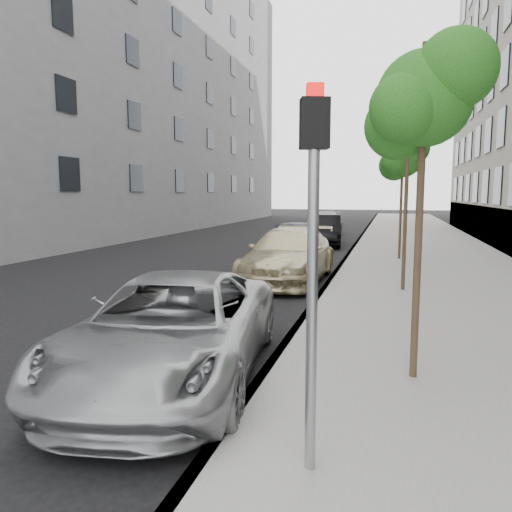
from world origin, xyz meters
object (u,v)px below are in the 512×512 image
at_px(tree_mid, 410,116).
at_px(sedan_blue, 291,239).
at_px(suv, 289,255).
at_px(sedan_rear, 324,224).
at_px(tree_near, 426,99).
at_px(sedan_black, 324,230).
at_px(minivan, 173,329).
at_px(tree_far, 403,157).
at_px(signal_pole, 313,238).

relative_size(tree_mid, sedan_blue, 1.16).
distance_m(tree_mid, suv, 5.20).
xyz_separation_m(sedan_blue, sedan_rear, (-0.13, 11.26, -0.01)).
distance_m(tree_near, sedan_rear, 25.20).
relative_size(suv, sedan_black, 1.15).
relative_size(minivan, sedan_black, 1.12).
height_order(tree_near, tree_mid, tree_mid).
distance_m(tree_far, sedan_blue, 5.44).
height_order(tree_near, minivan, tree_near).
bearing_deg(minivan, tree_mid, 57.36).
height_order(tree_mid, sedan_black, tree_mid).
relative_size(tree_mid, signal_pole, 1.53).
xyz_separation_m(tree_near, sedan_blue, (-4.35, 13.34, -3.08)).
bearing_deg(tree_near, signal_pole, -111.31).
xyz_separation_m(suv, sedan_blue, (-1.02, 5.58, -0.02)).
height_order(tree_mid, signal_pole, tree_mid).
bearing_deg(sedan_rear, tree_far, -69.76).
xyz_separation_m(suv, sedan_black, (-0.34, 10.81, -0.01)).
height_order(suv, sedan_rear, suv).
bearing_deg(sedan_rear, suv, -86.95).
xyz_separation_m(tree_mid, sedan_blue, (-4.35, 6.84, -3.81)).
bearing_deg(suv, tree_near, -65.58).
distance_m(tree_far, suv, 7.00).
xyz_separation_m(tree_near, tree_mid, (-0.00, 6.50, 0.73)).
height_order(signal_pole, sedan_rear, signal_pole).
distance_m(tree_mid, minivan, 8.73).
bearing_deg(sedan_rear, sedan_blue, -90.19).
bearing_deg(tree_mid, sedan_blue, 122.42).
distance_m(tree_near, signal_pole, 3.27).
xyz_separation_m(tree_mid, sedan_rear, (-4.48, 18.10, -3.82)).
relative_size(sedan_blue, sedan_black, 0.95).
distance_m(signal_pole, sedan_black, 21.44).
xyz_separation_m(minivan, sedan_black, (-0.34, 19.16, 0.04)).
bearing_deg(tree_near, minivan, -169.79).
relative_size(signal_pole, sedan_black, 0.72).
bearing_deg(tree_far, sedan_blue, 175.49).
bearing_deg(signal_pole, tree_near, 50.87).
relative_size(tree_mid, suv, 0.96).
distance_m(tree_near, suv, 8.98).
relative_size(signal_pole, minivan, 0.64).
bearing_deg(signal_pole, sedan_rear, 79.36).
bearing_deg(minivan, signal_pole, -49.58).
bearing_deg(tree_mid, minivan, -115.11).
xyz_separation_m(tree_mid, signal_pole, (-1.04, -9.16, -2.32)).
height_order(sedan_black, sedan_rear, sedan_black).
xyz_separation_m(suv, sedan_rear, (-1.15, 16.84, -0.03)).
bearing_deg(signal_pole, suv, 84.56).
height_order(tree_near, sedan_rear, tree_near).
relative_size(tree_far, sedan_black, 1.01).
height_order(signal_pole, suv, signal_pole).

